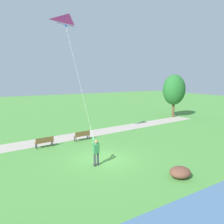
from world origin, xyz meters
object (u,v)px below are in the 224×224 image
(flying_kite, at_px, (69,22))
(park_bench_far_walkway, at_px, (82,135))
(person_kite_flyer, at_px, (96,150))
(lakeside_shrub, at_px, (180,172))
(park_bench_near_walkway, at_px, (44,141))
(tree_behind_path, at_px, (174,90))

(flying_kite, relative_size, park_bench_far_walkway, 5.61)
(person_kite_flyer, relative_size, lakeside_shrub, 1.41)
(park_bench_near_walkway, distance_m, park_bench_far_walkway, 3.50)
(tree_behind_path, bearing_deg, person_kite_flyer, -60.68)
(flying_kite, xyz_separation_m, lakeside_shrub, (8.36, 3.33, -9.61))
(park_bench_near_walkway, relative_size, park_bench_far_walkway, 1.00)
(park_bench_near_walkway, bearing_deg, lakeside_shrub, 28.73)
(flying_kite, distance_m, tree_behind_path, 19.65)
(person_kite_flyer, height_order, park_bench_far_walkway, person_kite_flyer)
(flying_kite, bearing_deg, person_kite_flyer, -0.30)
(person_kite_flyer, relative_size, flying_kite, 0.21)
(park_bench_near_walkway, bearing_deg, flying_kite, 56.30)
(flying_kite, relative_size, tree_behind_path, 1.38)
(person_kite_flyer, xyz_separation_m, park_bench_far_walkway, (-5.83, 1.54, -0.54))
(flying_kite, xyz_separation_m, park_bench_far_walkway, (-1.58, 1.51, -9.42))
(flying_kite, distance_m, park_bench_near_walkway, 9.71)
(flying_kite, xyz_separation_m, park_bench_near_walkway, (-1.32, -1.98, -9.42))
(person_kite_flyer, distance_m, tree_behind_path, 20.67)
(park_bench_near_walkway, xyz_separation_m, park_bench_far_walkway, (-0.26, 3.49, 0.00))
(flying_kite, relative_size, lakeside_shrub, 6.61)
(park_bench_near_walkway, height_order, lakeside_shrub, park_bench_near_walkway)
(person_kite_flyer, bearing_deg, flying_kite, 179.70)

